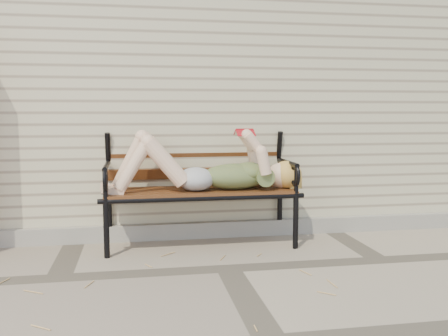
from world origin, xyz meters
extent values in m
plane|color=gray|center=(0.00, 0.00, 0.00)|extent=(80.00, 80.00, 0.00)
cube|color=beige|center=(0.00, 3.00, 1.50)|extent=(8.00, 4.00, 3.00)
cube|color=gray|center=(0.00, 0.97, 0.07)|extent=(8.00, 0.10, 0.15)
cylinder|color=black|center=(-0.93, 0.46, 0.25)|extent=(0.05, 0.05, 0.49)
cylinder|color=black|center=(-0.93, 0.95, 0.25)|extent=(0.05, 0.05, 0.49)
cylinder|color=black|center=(0.69, 0.46, 0.25)|extent=(0.05, 0.05, 0.49)
cylinder|color=black|center=(0.69, 0.95, 0.25)|extent=(0.05, 0.05, 0.49)
cube|color=brown|center=(-0.12, 0.70, 0.49)|extent=(1.66, 0.54, 0.03)
cylinder|color=black|center=(-0.12, 0.46, 0.47)|extent=(1.75, 0.04, 0.04)
cylinder|color=black|center=(-0.12, 0.95, 0.47)|extent=(1.75, 0.04, 0.04)
torus|color=black|center=(-0.12, 1.07, 1.04)|extent=(0.30, 0.04, 0.30)
ellipsoid|color=#093444|center=(0.18, 0.67, 0.62)|extent=(0.59, 0.34, 0.23)
ellipsoid|color=#093444|center=(0.31, 0.67, 0.66)|extent=(0.28, 0.33, 0.17)
ellipsoid|color=#A1A1A6|center=(-0.17, 0.67, 0.61)|extent=(0.33, 0.37, 0.21)
sphere|color=beige|center=(0.61, 0.67, 0.62)|extent=(0.24, 0.24, 0.24)
ellipsoid|color=gold|center=(0.66, 0.67, 0.63)|extent=(0.27, 0.28, 0.25)
cube|color=#A11219|center=(0.27, 0.67, 1.04)|extent=(0.15, 0.02, 0.02)
cube|color=white|center=(0.27, 0.62, 1.01)|extent=(0.15, 0.10, 0.06)
cube|color=white|center=(0.27, 0.71, 1.01)|extent=(0.15, 0.10, 0.06)
cube|color=#A11219|center=(0.27, 0.62, 1.01)|extent=(0.16, 0.10, 0.06)
cube|color=#A11219|center=(0.27, 0.72, 1.01)|extent=(0.16, 0.10, 0.06)
cylinder|color=tan|center=(0.16, -0.97, 0.01)|extent=(0.10, 0.08, 0.01)
cylinder|color=tan|center=(0.29, 0.33, 0.01)|extent=(0.03, 0.09, 0.01)
cylinder|color=tan|center=(0.23, -0.95, 0.01)|extent=(0.01, 0.08, 0.01)
cylinder|color=tan|center=(0.30, 0.51, 0.01)|extent=(0.06, 0.10, 0.01)
cylinder|color=tan|center=(0.36, 0.00, 0.01)|extent=(0.14, 0.03, 0.01)
cylinder|color=tan|center=(-0.39, -0.61, 0.01)|extent=(0.05, 0.09, 0.01)
cylinder|color=tan|center=(-1.69, 0.25, 0.01)|extent=(0.05, 0.10, 0.01)
cylinder|color=tan|center=(-0.42, 0.44, 0.01)|extent=(0.12, 0.05, 0.01)
cylinder|color=tan|center=(-0.62, -0.68, 0.01)|extent=(0.10, 0.07, 0.01)
cylinder|color=tan|center=(-1.25, -0.91, 0.01)|extent=(0.07, 0.05, 0.01)
cylinder|color=tan|center=(0.38, -0.48, 0.01)|extent=(0.01, 0.09, 0.01)
cylinder|color=tan|center=(0.53, -1.11, 0.01)|extent=(0.09, 0.05, 0.01)
cylinder|color=tan|center=(0.53, -0.65, 0.01)|extent=(0.03, 0.11, 0.01)
cylinder|color=tan|center=(0.08, -1.10, 0.01)|extent=(0.09, 0.08, 0.01)
cylinder|color=tan|center=(-0.88, -0.63, 0.01)|extent=(0.01, 0.12, 0.01)
camera|label=1|loc=(-0.68, -3.65, 1.20)|focal=40.00mm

